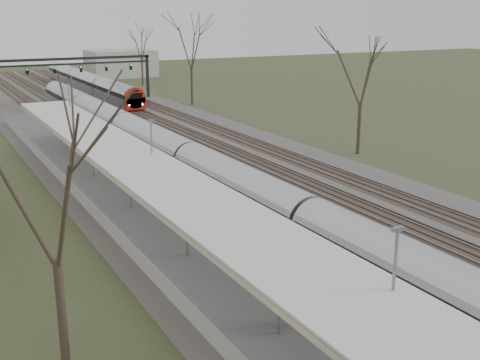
# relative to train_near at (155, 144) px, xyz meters

# --- Properties ---
(track_bed) EXTENTS (24.00, 160.00, 0.22)m
(track_bed) POSITION_rel_train_near_xyz_m (2.76, 7.29, -1.42)
(track_bed) COLOR #474442
(track_bed) RESTS_ON ground
(platform) EXTENTS (3.50, 69.00, 1.00)m
(platform) POSITION_rel_train_near_xyz_m (-6.55, -10.21, -0.98)
(platform) COLOR #9E9B93
(platform) RESTS_ON ground
(canopy) EXTENTS (4.10, 50.00, 3.11)m
(canopy) POSITION_rel_train_near_xyz_m (-6.55, -14.73, 2.45)
(canopy) COLOR slate
(canopy) RESTS_ON platform
(signal_gantry) EXTENTS (21.00, 0.59, 6.08)m
(signal_gantry) POSITION_rel_train_near_xyz_m (2.79, 37.28, 3.43)
(signal_gantry) COLOR black
(signal_gantry) RESTS_ON ground
(tree_west_near) EXTENTS (5.00, 5.00, 10.30)m
(tree_west_near) POSITION_rel_train_near_xyz_m (-13.50, -27.71, 5.81)
(tree_west_near) COLOR #2D231C
(tree_west_near) RESTS_ON ground
(tree_east_far) EXTENTS (5.00, 5.00, 10.30)m
(tree_east_far) POSITION_rel_train_near_xyz_m (16.50, -5.71, 5.81)
(tree_east_far) COLOR #2D231C
(tree_east_far) RESTS_ON ground
(train_near) EXTENTS (2.62, 75.21, 3.05)m
(train_near) POSITION_rel_train_near_xyz_m (0.00, 0.00, 0.00)
(train_near) COLOR #AAADB5
(train_near) RESTS_ON ground
(train_far) EXTENTS (2.62, 45.21, 3.05)m
(train_far) POSITION_rel_train_near_xyz_m (7.00, 47.52, 0.00)
(train_far) COLOR #AAADB5
(train_far) RESTS_ON ground
(passenger) EXTENTS (0.60, 0.74, 1.76)m
(passenger) POSITION_rel_train_near_xyz_m (-5.41, -29.69, 0.40)
(passenger) COLOR navy
(passenger) RESTS_ON platform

